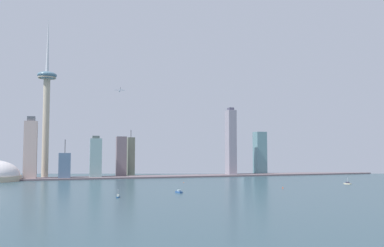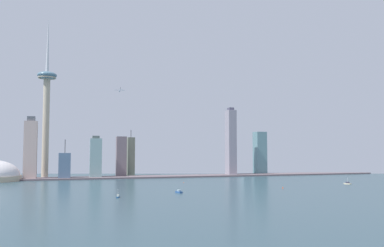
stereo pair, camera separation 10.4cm
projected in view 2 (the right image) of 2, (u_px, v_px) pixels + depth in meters
The scene contains 17 objects.
ground_plane at pixel (295, 203), 448.05m from camera, with size 6000.00×6000.00×0.00m, color #2E4751.
waterfront_pier at pixel (186, 176), 883.57m from camera, with size 940.48×58.67×3.05m, color #67595F.
observation_tower at pixel (46, 100), 842.16m from camera, with size 40.24×40.24×347.02m.
skyscraper_0 at pixel (121, 157), 877.48m from camera, with size 21.73×21.22×88.92m.
skyscraper_1 at pixel (231, 142), 930.29m from camera, with size 19.12×27.20×158.43m.
skyscraper_2 at pixel (30, 149), 793.85m from camera, with size 24.41×20.87×126.54m.
skyscraper_3 at pixel (65, 166), 809.66m from camera, with size 23.33×26.60×80.58m.
skyscraper_4 at pixel (260, 153), 973.96m from camera, with size 25.81×27.39×103.47m.
skyscraper_5 at pixel (96, 158), 840.51m from camera, with size 24.28×25.20×89.18m.
skyscraper_6 at pixel (246, 151), 1025.97m from camera, with size 22.13×17.48×111.40m.
skyscraper_7 at pixel (131, 156), 928.59m from camera, with size 16.01×26.01×106.31m.
boat_0 at pixel (179, 192), 550.12m from camera, with size 7.81×13.53×4.29m.
boat_1 at pixel (118, 196), 495.60m from camera, with size 5.33×9.91×10.58m.
boat_2 at pixel (348, 183), 690.57m from camera, with size 7.33×13.50×11.08m.
channel_buoy_0 at pixel (184, 182), 718.83m from camera, with size 1.41×1.41×1.75m, color #E54C19.
channel_buoy_1 at pixel (283, 187), 616.06m from camera, with size 1.96×1.96×2.78m, color #E54C19.
airplane at pixel (120, 91), 875.60m from camera, with size 23.13×26.62×7.47m.
Camera 2 is at (-240.79, -400.92, 59.00)m, focal length 37.26 mm.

